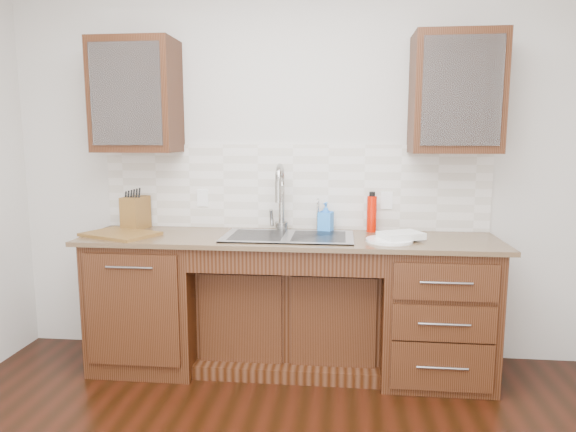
# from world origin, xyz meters

# --- Properties ---
(wall_back) EXTENTS (4.00, 0.10, 2.70)m
(wall_back) POSITION_xyz_m (0.00, 1.80, 1.35)
(wall_back) COLOR beige
(wall_back) RESTS_ON ground
(base_cabinet_left) EXTENTS (0.70, 0.62, 0.88)m
(base_cabinet_left) POSITION_xyz_m (-0.95, 1.44, 0.44)
(base_cabinet_left) COLOR #593014
(base_cabinet_left) RESTS_ON ground
(base_cabinet_center) EXTENTS (1.20, 0.44, 0.70)m
(base_cabinet_center) POSITION_xyz_m (0.00, 1.53, 0.35)
(base_cabinet_center) COLOR #593014
(base_cabinet_center) RESTS_ON ground
(base_cabinet_right) EXTENTS (0.70, 0.62, 0.88)m
(base_cabinet_right) POSITION_xyz_m (0.95, 1.44, 0.44)
(base_cabinet_right) COLOR #593014
(base_cabinet_right) RESTS_ON ground
(countertop) EXTENTS (2.70, 0.65, 0.03)m
(countertop) POSITION_xyz_m (0.00, 1.43, 0.90)
(countertop) COLOR #84705B
(countertop) RESTS_ON base_cabinet_left
(backsplash) EXTENTS (2.70, 0.02, 0.59)m
(backsplash) POSITION_xyz_m (0.00, 1.74, 1.21)
(backsplash) COLOR beige
(backsplash) RESTS_ON wall_back
(sink) EXTENTS (0.84, 0.46, 0.19)m
(sink) POSITION_xyz_m (0.00, 1.41, 0.83)
(sink) COLOR #9E9EA5
(sink) RESTS_ON countertop
(faucet) EXTENTS (0.04, 0.04, 0.40)m
(faucet) POSITION_xyz_m (-0.07, 1.64, 1.11)
(faucet) COLOR #999993
(faucet) RESTS_ON countertop
(filter_tap) EXTENTS (0.02, 0.02, 0.24)m
(filter_tap) POSITION_xyz_m (0.18, 1.65, 1.03)
(filter_tap) COLOR #999993
(filter_tap) RESTS_ON countertop
(upper_cabinet_left) EXTENTS (0.55, 0.34, 0.75)m
(upper_cabinet_left) POSITION_xyz_m (-1.05, 1.58, 1.83)
(upper_cabinet_left) COLOR #593014
(upper_cabinet_left) RESTS_ON wall_back
(upper_cabinet_right) EXTENTS (0.55, 0.34, 0.75)m
(upper_cabinet_right) POSITION_xyz_m (1.05, 1.58, 1.83)
(upper_cabinet_right) COLOR #593014
(upper_cabinet_right) RESTS_ON wall_back
(outlet_left) EXTENTS (0.08, 0.01, 0.12)m
(outlet_left) POSITION_xyz_m (-0.65, 1.73, 1.12)
(outlet_left) COLOR white
(outlet_left) RESTS_ON backsplash
(outlet_right) EXTENTS (0.08, 0.01, 0.12)m
(outlet_right) POSITION_xyz_m (0.65, 1.73, 1.12)
(outlet_right) COLOR white
(outlet_right) RESTS_ON backsplash
(soap_bottle) EXTENTS (0.11, 0.11, 0.20)m
(soap_bottle) POSITION_xyz_m (0.23, 1.64, 1.01)
(soap_bottle) COLOR #2F89F4
(soap_bottle) RESTS_ON countertop
(water_bottle) EXTENTS (0.07, 0.07, 0.25)m
(water_bottle) POSITION_xyz_m (0.55, 1.66, 1.03)
(water_bottle) COLOR red
(water_bottle) RESTS_ON countertop
(plate) EXTENTS (0.39, 0.39, 0.02)m
(plate) POSITION_xyz_m (0.64, 1.33, 0.92)
(plate) COLOR white
(plate) RESTS_ON countertop
(dish_towel) EXTENTS (0.31, 0.28, 0.04)m
(dish_towel) POSITION_xyz_m (0.71, 1.36, 0.95)
(dish_towel) COLOR white
(dish_towel) RESTS_ON plate
(knife_block) EXTENTS (0.16, 0.22, 0.23)m
(knife_block) POSITION_xyz_m (-1.10, 1.61, 1.02)
(knife_block) COLOR #9C5A2E
(knife_block) RESTS_ON countertop
(cutting_board) EXTENTS (0.54, 0.47, 0.02)m
(cutting_board) POSITION_xyz_m (-1.10, 1.35, 0.92)
(cutting_board) COLOR #A96829
(cutting_board) RESTS_ON countertop
(cup_left_a) EXTENTS (0.14, 0.14, 0.10)m
(cup_left_a) POSITION_xyz_m (-1.14, 1.58, 1.78)
(cup_left_a) COLOR white
(cup_left_a) RESTS_ON upper_cabinet_left
(cup_left_b) EXTENTS (0.14, 0.14, 0.10)m
(cup_left_b) POSITION_xyz_m (-1.00, 1.58, 1.78)
(cup_left_b) COLOR silver
(cup_left_b) RESTS_ON upper_cabinet_left
(cup_right_a) EXTENTS (0.15, 0.15, 0.09)m
(cup_right_a) POSITION_xyz_m (0.93, 1.58, 1.77)
(cup_right_a) COLOR white
(cup_right_a) RESTS_ON upper_cabinet_right
(cup_right_b) EXTENTS (0.11, 0.11, 0.09)m
(cup_right_b) POSITION_xyz_m (1.20, 1.58, 1.77)
(cup_right_b) COLOR white
(cup_right_b) RESTS_ON upper_cabinet_right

